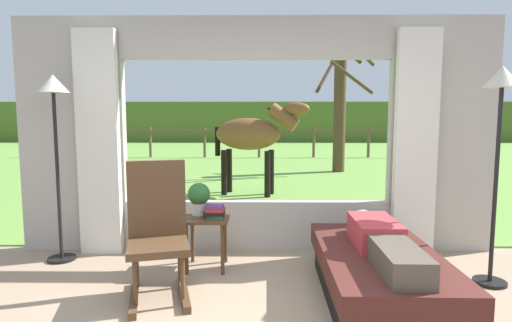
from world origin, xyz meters
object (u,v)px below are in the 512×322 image
(recliner_sofa, at_px, (378,275))
(reclining_person, at_px, (381,240))
(floor_lamp_left, at_px, (54,112))
(floor_lamp_right, at_px, (500,110))
(book_stack, at_px, (215,211))
(rocking_chair, at_px, (158,230))
(side_table, at_px, (207,226))
(potted_plant, at_px, (199,197))
(pasture_tree, at_px, (340,107))
(horse, at_px, (252,135))

(recliner_sofa, bearing_deg, reclining_person, -89.10)
(floor_lamp_left, relative_size, floor_lamp_right, 1.00)
(book_stack, bearing_deg, rocking_chair, -128.24)
(reclining_person, height_order, side_table, reclining_person)
(potted_plant, bearing_deg, rocking_chair, -110.89)
(reclining_person, distance_m, side_table, 1.67)
(floor_lamp_right, relative_size, pasture_tree, 0.53)
(pasture_tree, bearing_deg, floor_lamp_right, -90.56)
(horse, distance_m, pasture_tree, 4.09)
(side_table, height_order, floor_lamp_right, floor_lamp_right)
(recliner_sofa, xyz_separation_m, floor_lamp_left, (-3.02, 0.93, 1.32))
(recliner_sofa, xyz_separation_m, rocking_chair, (-1.80, 0.13, 0.33))
(recliner_sofa, bearing_deg, book_stack, 155.44)
(side_table, bearing_deg, horse, 84.40)
(recliner_sofa, xyz_separation_m, side_table, (-1.47, 0.72, 0.21))
(floor_lamp_left, height_order, horse, floor_lamp_left)
(side_table, bearing_deg, recliner_sofa, -26.09)
(floor_lamp_right, bearing_deg, potted_plant, 171.09)
(rocking_chair, distance_m, side_table, 0.69)
(floor_lamp_right, xyz_separation_m, horse, (-2.21, 4.11, -0.39))
(potted_plant, xyz_separation_m, horse, (0.45, 3.70, 0.45))
(potted_plant, xyz_separation_m, floor_lamp_right, (2.66, -0.42, 0.84))
(recliner_sofa, height_order, rocking_chair, rocking_chair)
(reclining_person, bearing_deg, side_table, 153.26)
(reclining_person, relative_size, pasture_tree, 0.40)
(recliner_sofa, distance_m, floor_lamp_left, 3.42)
(recliner_sofa, height_order, reclining_person, reclining_person)
(side_table, distance_m, book_stack, 0.19)
(recliner_sofa, height_order, floor_lamp_left, floor_lamp_left)
(potted_plant, bearing_deg, pasture_tree, 68.77)
(book_stack, xyz_separation_m, floor_lamp_right, (2.49, -0.29, 0.96))
(rocking_chair, distance_m, potted_plant, 0.71)
(floor_lamp_left, bearing_deg, potted_plant, -5.89)
(recliner_sofa, distance_m, rocking_chair, 1.84)
(reclining_person, xyz_separation_m, floor_lamp_right, (1.10, 0.42, 1.02))
(rocking_chair, height_order, horse, horse)
(floor_lamp_left, bearing_deg, recliner_sofa, -17.17)
(reclining_person, relative_size, rocking_chair, 1.28)
(floor_lamp_left, bearing_deg, horse, 61.63)
(potted_plant, bearing_deg, reclining_person, -28.17)
(reclining_person, bearing_deg, rocking_chair, 175.18)
(rocking_chair, xyz_separation_m, floor_lamp_left, (-1.22, 0.80, 0.99))
(book_stack, bearing_deg, side_table, 144.96)
(reclining_person, relative_size, book_stack, 7.03)
(rocking_chair, bearing_deg, floor_lamp_left, 131.76)
(recliner_sofa, height_order, horse, horse)
(reclining_person, relative_size, floor_lamp_right, 0.75)
(rocking_chair, relative_size, floor_lamp_left, 0.59)
(reclining_person, xyz_separation_m, pasture_tree, (1.18, 7.86, 1.23))
(reclining_person, xyz_separation_m, potted_plant, (-1.55, 0.83, 0.18))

